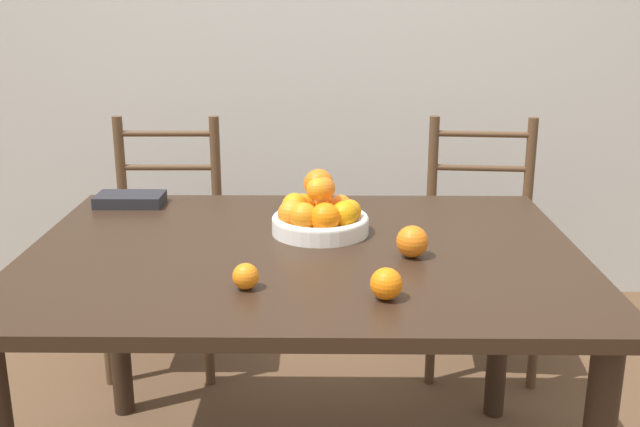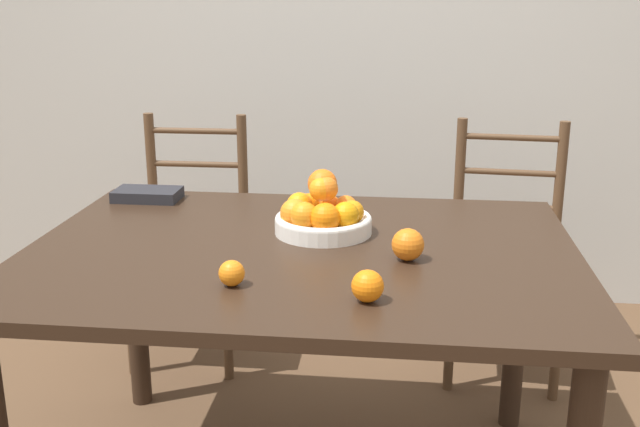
% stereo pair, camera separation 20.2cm
% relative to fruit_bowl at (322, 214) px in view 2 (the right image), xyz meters
% --- Properties ---
extents(wall_back, '(8.00, 0.06, 2.60)m').
position_rel_fruit_bowl_xyz_m(wall_back, '(-0.04, 1.49, 0.47)').
color(wall_back, beige).
rests_on(wall_back, ground_plane).
extents(dining_table, '(1.47, 1.08, 0.77)m').
position_rel_fruit_bowl_xyz_m(dining_table, '(-0.04, -0.13, -0.15)').
color(dining_table, black).
rests_on(dining_table, ground_plane).
extents(fruit_bowl, '(0.27, 0.27, 0.18)m').
position_rel_fruit_bowl_xyz_m(fruit_bowl, '(0.00, 0.00, 0.00)').
color(fruit_bowl, white).
rests_on(fruit_bowl, dining_table).
extents(orange_loose_0, '(0.08, 0.08, 0.08)m').
position_rel_fruit_bowl_xyz_m(orange_loose_0, '(0.24, -0.20, -0.01)').
color(orange_loose_0, orange).
rests_on(orange_loose_0, dining_table).
extents(orange_loose_1, '(0.06, 0.06, 0.06)m').
position_rel_fruit_bowl_xyz_m(orange_loose_1, '(-0.16, -0.42, -0.02)').
color(orange_loose_1, orange).
rests_on(orange_loose_1, dining_table).
extents(orange_loose_2, '(0.07, 0.07, 0.07)m').
position_rel_fruit_bowl_xyz_m(orange_loose_2, '(0.15, -0.47, -0.02)').
color(orange_loose_2, orange).
rests_on(orange_loose_2, dining_table).
extents(chair_left, '(0.42, 0.40, 0.97)m').
position_rel_fruit_bowl_xyz_m(chair_left, '(-0.61, 0.75, -0.35)').
color(chair_left, '#513823').
rests_on(chair_left, ground_plane).
extents(chair_right, '(0.45, 0.43, 0.97)m').
position_rel_fruit_bowl_xyz_m(chair_right, '(0.62, 0.75, -0.35)').
color(chair_right, '#513823').
rests_on(chair_right, ground_plane).
extents(book_stack, '(0.21, 0.13, 0.04)m').
position_rel_fruit_bowl_xyz_m(book_stack, '(-0.61, 0.29, -0.04)').
color(book_stack, '#232328').
rests_on(book_stack, dining_table).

